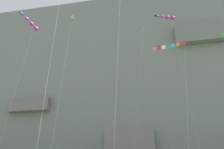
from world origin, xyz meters
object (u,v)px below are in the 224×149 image
Objects in this scene: kite_windsock_mid_right at (168,17)px; kite_windsock_upper_left at (32,24)px; kite_banner_upper_right at (139,51)px; kite_banner_mid_center at (169,51)px; kite_delta_high_right at (69,29)px.

kite_windsock_mid_right is 1.10× the size of kite_windsock_upper_left.
kite_banner_mid_center is at bearing -78.95° from kite_banner_upper_right.
kite_banner_upper_right reaches higher than kite_delta_high_right.
kite_banner_upper_right is (-6.74, -0.03, -7.91)m from kite_windsock_mid_right.
kite_windsock_mid_right is 29.68m from kite_windsock_upper_left.
kite_windsock_mid_right reaches higher than kite_banner_mid_center.
kite_banner_upper_right is at bearing 18.94° from kite_windsock_upper_left.
kite_windsock_mid_right is at bearing 35.27° from kite_delta_high_right.
kite_windsock_upper_left is at bearing -165.26° from kite_windsock_mid_right.
kite_banner_mid_center is (26.07, -14.44, -17.66)m from kite_windsock_upper_left.
kite_banner_upper_right reaches higher than kite_banner_mid_center.
kite_windsock_upper_left reaches higher than kite_banner_mid_center.
kite_windsock_mid_right is 10.39m from kite_banner_upper_right.
kite_windsock_mid_right reaches higher than kite_banner_upper_right.
kite_banner_upper_right is (11.08, 12.57, 1.78)m from kite_delta_high_right.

